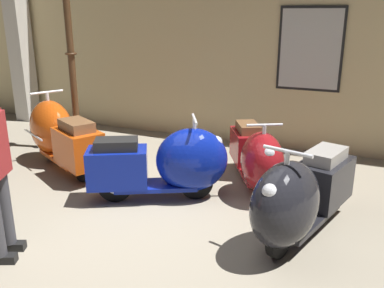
% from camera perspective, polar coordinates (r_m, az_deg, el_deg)
% --- Properties ---
extents(ground_plane, '(60.00, 60.00, 0.00)m').
position_cam_1_polar(ground_plane, '(4.53, -6.60, -12.00)').
color(ground_plane, gray).
extents(showroom_back_wall, '(18.00, 0.63, 3.55)m').
position_cam_1_polar(showroom_back_wall, '(7.34, 6.40, 13.95)').
color(showroom_back_wall, '#CCB784').
rests_on(showroom_back_wall, ground).
extents(scooter_0, '(1.85, 1.29, 1.11)m').
position_cam_1_polar(scooter_0, '(6.46, -17.79, 1.26)').
color(scooter_0, black).
rests_on(scooter_0, ground).
extents(scooter_1, '(1.72, 1.24, 1.04)m').
position_cam_1_polar(scooter_1, '(5.07, -3.12, -2.66)').
color(scooter_1, black).
rests_on(scooter_1, ground).
extents(scooter_2, '(1.16, 1.61, 0.97)m').
position_cam_1_polar(scooter_2, '(5.42, 8.91, -1.86)').
color(scooter_2, black).
rests_on(scooter_2, ground).
extents(scooter_3, '(0.94, 1.82, 1.07)m').
position_cam_1_polar(scooter_3, '(4.25, 14.37, -7.15)').
color(scooter_3, black).
rests_on(scooter_3, ground).
extents(lamppost, '(0.28, 0.28, 3.03)m').
position_cam_1_polar(lamppost, '(7.03, -16.30, 11.83)').
color(lamppost, '#472D19').
rests_on(lamppost, ground).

